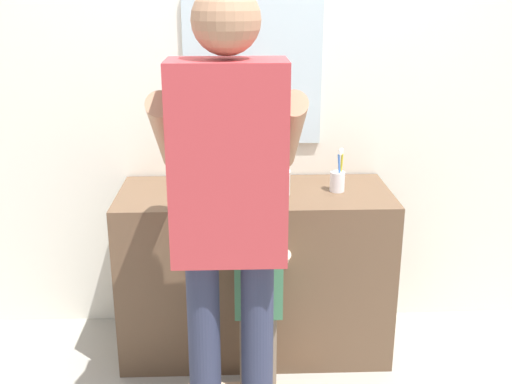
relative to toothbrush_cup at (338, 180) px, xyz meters
name	(u,v)px	position (x,y,z in m)	size (l,w,h in m)	color
ground_plane	(257,378)	(-0.39, -0.29, -0.88)	(14.00, 14.00, 0.00)	#9E998E
back_wall	(252,72)	(-0.39, 0.33, 0.47)	(4.40, 0.10, 2.70)	silver
vanity_cabinet	(255,271)	(-0.39, 0.01, -0.47)	(1.30, 0.54, 0.83)	brown
sink_basin	(255,181)	(-0.39, -0.01, 0.00)	(0.33, 0.33, 0.11)	silver
faucet	(253,165)	(-0.39, 0.19, 0.03)	(0.18, 0.14, 0.18)	#B7BABF
toothbrush_cup	(338,180)	(0.00, 0.00, 0.00)	(0.07, 0.07, 0.21)	silver
soap_bottle	(182,175)	(-0.74, 0.06, 0.01)	(0.06, 0.06, 0.16)	gold
child_toddler	(258,287)	(-0.39, -0.39, -0.35)	(0.27, 0.27, 0.89)	#6B5B4C
adult_parent	(229,192)	(-0.51, -0.68, 0.17)	(0.54, 0.57, 1.76)	#2D334C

